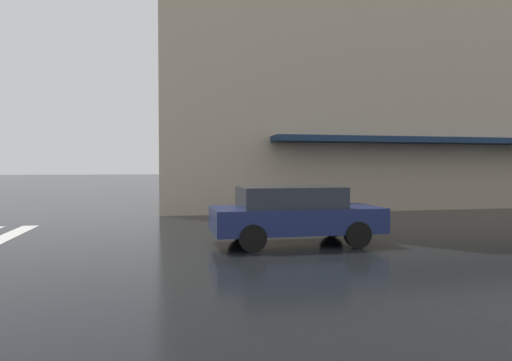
# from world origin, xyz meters

# --- Properties ---
(haussmann_block_corner) EXTENTS (21.14, 29.14, 24.63)m
(haussmann_block_corner) POSITION_xyz_m (22.46, -18.13, 12.06)
(haussmann_block_corner) COLOR tan
(haussmann_block_corner) RESTS_ON ground_plane
(car_navy) EXTENTS (1.85, 4.10, 1.41)m
(car_navy) POSITION_xyz_m (5.50, -6.83, 0.76)
(car_navy) COLOR navy
(car_navy) RESTS_ON ground_plane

